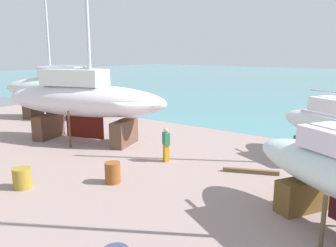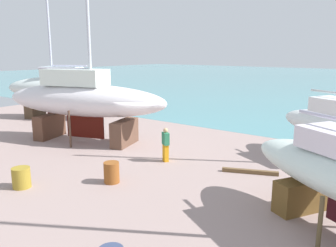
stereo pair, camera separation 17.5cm
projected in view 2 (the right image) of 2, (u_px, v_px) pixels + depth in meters
name	position (u px, v px, depth m)	size (l,w,h in m)	color
ground_plane	(90.00, 162.00, 15.80)	(37.91, 37.91, 0.00)	gray
sailboat_large_starboard	(83.00, 99.00, 19.09)	(10.18, 5.44, 17.06)	brown
sailboat_mid_port	(58.00, 88.00, 25.88)	(8.27, 5.78, 14.59)	#4A3827
worker	(166.00, 144.00, 15.79)	(0.50, 0.44, 1.59)	orange
barrel_rust_mid	(21.00, 178.00, 12.81)	(0.67, 0.67, 0.77)	olive
barrel_ochre	(112.00, 172.00, 13.29)	(0.60, 0.60, 0.82)	brown
timber_long_aft	(250.00, 172.00, 14.34)	(2.30, 0.18, 0.16)	brown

